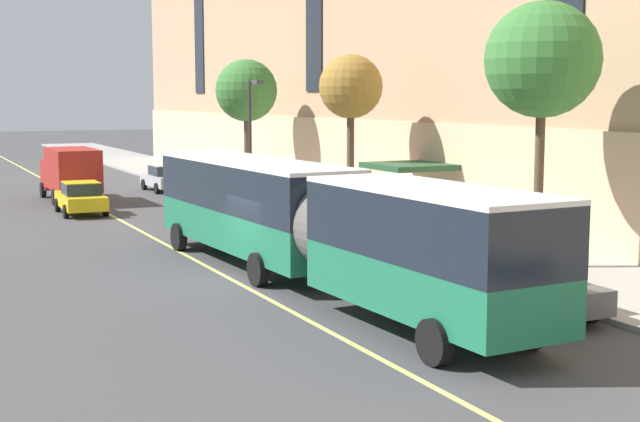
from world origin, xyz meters
name	(u,v)px	position (x,y,z in m)	size (l,w,h in m)	color
ground_plane	(242,280)	(0.00, 0.00, 0.00)	(260.00, 260.00, 0.00)	#424244
sidewalk	(442,242)	(9.20, 3.00, 0.07)	(5.98, 160.00, 0.15)	#9E9B93
city_bus	(311,219)	(1.41, -1.93, 2.04)	(3.60, 19.40, 3.49)	#1E704C
parked_car_darkgray_0	(527,283)	(5.11, -7.15, 0.78)	(2.01, 4.71, 1.56)	#4C4C51
parked_car_red_1	(247,202)	(4.99, 12.66, 0.78)	(1.99, 4.83, 1.56)	#B21E19
parked_car_silver_3	(165,178)	(5.05, 26.41, 0.78)	(2.06, 4.34, 1.56)	#B7B7BC
parked_car_green_5	(321,225)	(4.87, 4.60, 0.78)	(2.07, 4.67, 1.56)	#23603D
parked_car_black_6	(204,190)	(4.98, 18.76, 0.78)	(2.09, 4.47, 1.56)	black
box_truck	(70,171)	(-0.95, 23.38, 1.64)	(2.36, 6.75, 2.86)	maroon
taxi_cab	(81,198)	(-1.46, 17.85, 0.78)	(2.09, 4.36, 1.56)	yellow
street_tree_mid_block	(542,61)	(8.93, -2.83, 6.65)	(3.62, 3.62, 8.35)	brown
street_tree_far_uptown	(351,88)	(8.93, 10.02, 5.93)	(2.82, 2.82, 7.27)	brown
street_tree_far_downtown	(246,91)	(8.93, 22.87, 5.89)	(3.54, 3.54, 7.55)	brown
street_lamp	(252,128)	(6.81, 16.61, 4.04)	(0.36, 1.48, 6.27)	#2D2D30
fire_hydrant	(549,281)	(6.71, -6.11, 0.49)	(0.42, 0.24, 0.72)	red
lane_centerline	(202,264)	(-0.28, 3.00, 0.00)	(0.16, 140.00, 0.01)	#E0D66B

